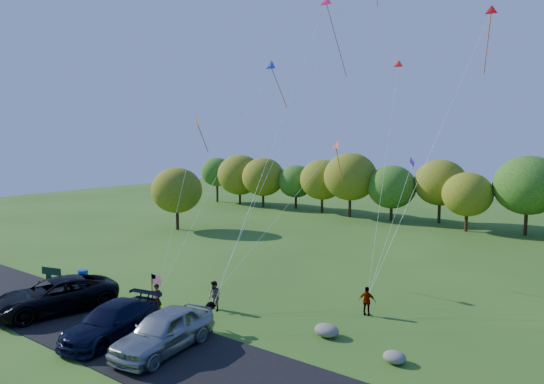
% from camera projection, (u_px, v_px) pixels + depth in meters
% --- Properties ---
extents(ground, '(140.00, 140.00, 0.00)m').
position_uv_depth(ground, '(208.00, 322.00, 26.71)').
color(ground, '#2E5819').
rests_on(ground, ground).
extents(asphalt_lane, '(44.00, 6.00, 0.06)m').
position_uv_depth(asphalt_lane, '(150.00, 347.00, 23.51)').
color(asphalt_lane, black).
rests_on(asphalt_lane, ground).
extents(treeline, '(76.88, 27.76, 8.18)m').
position_uv_depth(treeline, '(428.00, 186.00, 55.35)').
color(treeline, '#3B2715').
rests_on(treeline, ground).
extents(minivan_dark, '(4.74, 7.43, 1.91)m').
position_uv_depth(minivan_dark, '(55.00, 295.00, 28.18)').
color(minivan_dark, black).
rests_on(minivan_dark, asphalt_lane).
extents(minivan_navy, '(3.50, 6.16, 1.68)m').
position_uv_depth(minivan_navy, '(111.00, 321.00, 24.45)').
color(minivan_navy, black).
rests_on(minivan_navy, asphalt_lane).
extents(minivan_silver, '(3.01, 5.95, 1.94)m').
position_uv_depth(minivan_silver, '(164.00, 331.00, 22.93)').
color(minivan_silver, '#989EA2').
rests_on(minivan_silver, asphalt_lane).
extents(flyer_a, '(0.77, 0.68, 1.76)m').
position_uv_depth(flyer_a, '(157.00, 299.00, 27.90)').
color(flyer_a, '#4C4C59').
rests_on(flyer_a, ground).
extents(flyer_b, '(0.94, 0.79, 1.75)m').
position_uv_depth(flyer_b, '(214.00, 296.00, 28.48)').
color(flyer_b, '#4C4C59').
rests_on(flyer_b, ground).
extents(flyer_c, '(1.15, 1.13, 1.58)m').
position_uv_depth(flyer_c, '(211.00, 317.00, 25.40)').
color(flyer_c, '#4C4C59').
rests_on(flyer_c, ground).
extents(flyer_d, '(1.05, 0.65, 1.67)m').
position_uv_depth(flyer_d, '(367.00, 301.00, 27.71)').
color(flyer_d, '#4C4C59').
rests_on(flyer_d, ground).
extents(park_bench, '(1.70, 0.71, 0.96)m').
position_uv_depth(park_bench, '(52.00, 273.00, 34.59)').
color(park_bench, '#13361F').
rests_on(park_bench, ground).
extents(trash_barrel, '(0.68, 0.68, 1.02)m').
position_uv_depth(trash_barrel, '(83.00, 277.00, 33.64)').
color(trash_barrel, '#0C3AB9').
rests_on(trash_barrel, ground).
extents(flag_assembly, '(0.85, 0.55, 2.29)m').
position_uv_depth(flag_assembly, '(155.00, 284.00, 28.06)').
color(flag_assembly, black).
rests_on(flag_assembly, ground).
extents(boulder_near, '(1.32, 1.03, 0.66)m').
position_uv_depth(boulder_near, '(327.00, 330.00, 24.78)').
color(boulder_near, gray).
rests_on(boulder_near, ground).
extents(boulder_far, '(1.06, 0.89, 0.55)m').
position_uv_depth(boulder_far, '(394.00, 357.00, 21.85)').
color(boulder_far, gray).
rests_on(boulder_far, ground).
extents(kites_aloft, '(24.12, 12.96, 18.43)m').
position_uv_depth(kites_aloft, '(354.00, 29.00, 36.00)').
color(kites_aloft, '#E71957').
rests_on(kites_aloft, ground).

